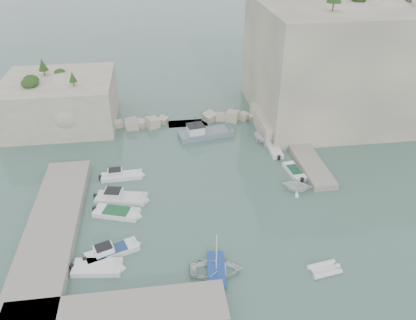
{
  "coord_description": "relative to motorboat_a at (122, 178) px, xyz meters",
  "views": [
    {
      "loc": [
        -5.48,
        -34.41,
        28.23
      ],
      "look_at": [
        0.0,
        6.0,
        3.0
      ],
      "focal_mm": 35.0,
      "sensor_mm": 36.0,
      "label": 1
    }
  ],
  "objects": [
    {
      "name": "ground",
      "position": [
        10.46,
        -8.07,
        0.0
      ],
      "size": [
        400.0,
        400.0,
        0.0
      ],
      "primitive_type": "plane",
      "color": "#476A5E",
      "rests_on": "ground"
    },
    {
      "name": "cliff_east",
      "position": [
        33.46,
        14.93,
        8.5
      ],
      "size": [
        26.0,
        22.0,
        17.0
      ],
      "primitive_type": "cube",
      "color": "beige",
      "rests_on": "ground"
    },
    {
      "name": "cliff_terrace",
      "position": [
        23.46,
        9.93,
        1.25
      ],
      "size": [
        8.0,
        10.0,
        2.5
      ],
      "primitive_type": "cube",
      "color": "beige",
      "rests_on": "ground"
    },
    {
      "name": "outcrop_west",
      "position": [
        -9.54,
        16.93,
        3.5
      ],
      "size": [
        16.0,
        14.0,
        7.0
      ],
      "primitive_type": "cube",
      "color": "beige",
      "rests_on": "ground"
    },
    {
      "name": "quay_west",
      "position": [
        -6.54,
        -9.07,
        0.55
      ],
      "size": [
        5.0,
        24.0,
        1.1
      ],
      "primitive_type": "cube",
      "color": "#9E9689",
      "rests_on": "ground"
    },
    {
      "name": "quay_south",
      "position": [
        0.46,
        -20.57,
        0.55
      ],
      "size": [
        18.0,
        4.0,
        1.1
      ],
      "primitive_type": "cube",
      "color": "#9E9689",
      "rests_on": "ground"
    },
    {
      "name": "ledge_east",
      "position": [
        23.96,
        1.93,
        0.4
      ],
      "size": [
        3.0,
        16.0,
        0.8
      ],
      "primitive_type": "cube",
      "color": "#9E9689",
      "rests_on": "ground"
    },
    {
      "name": "breakwater",
      "position": [
        9.46,
        13.93,
        0.7
      ],
      "size": [
        28.0,
        3.0,
        1.4
      ],
      "primitive_type": "cube",
      "color": "beige",
      "rests_on": "ground"
    },
    {
      "name": "motorboat_a",
      "position": [
        0.0,
        0.0,
        0.0
      ],
      "size": [
        5.53,
        1.88,
        1.4
      ],
      "primitive_type": null,
      "rotation": [
        0.0,
        0.0,
        0.05
      ],
      "color": "white",
      "rests_on": "ground"
    },
    {
      "name": "motorboat_b",
      "position": [
        0.14,
        -4.55,
        0.0
      ],
      "size": [
        6.58,
        3.31,
        1.4
      ],
      "primitive_type": null,
      "rotation": [
        0.0,
        0.0,
        -0.21
      ],
      "color": "silver",
      "rests_on": "ground"
    },
    {
      "name": "motorboat_c",
      "position": [
        -0.23,
        -7.12,
        0.0
      ],
      "size": [
        5.75,
        3.55,
        0.7
      ],
      "primitive_type": null,
      "rotation": [
        0.0,
        0.0,
        -0.32
      ],
      "color": "white",
      "rests_on": "ground"
    },
    {
      "name": "motorboat_d",
      "position": [
        -0.31,
        -13.07,
        0.0
      ],
      "size": [
        5.76,
        3.47,
        1.4
      ],
      "primitive_type": null,
      "rotation": [
        0.0,
        0.0,
        0.36
      ],
      "color": "white",
      "rests_on": "ground"
    },
    {
      "name": "motorboat_e",
      "position": [
        -1.55,
        -14.95,
        0.0
      ],
      "size": [
        5.06,
        2.54,
        0.7
      ],
      "primitive_type": null,
      "rotation": [
        0.0,
        0.0,
        -0.12
      ],
      "color": "white",
      "rests_on": "ground"
    },
    {
      "name": "rowboat",
      "position": [
        9.22,
        -16.74,
        0.0
      ],
      "size": [
        5.14,
        3.89,
        1.0
      ],
      "primitive_type": "imported",
      "rotation": [
        0.0,
        0.0,
        1.47
      ],
      "color": "white",
      "rests_on": "ground"
    },
    {
      "name": "inflatable_dinghy",
      "position": [
        19.08,
        -17.86,
        0.0
      ],
      "size": [
        3.28,
        1.96,
        0.44
      ],
      "primitive_type": null,
      "rotation": [
        0.0,
        0.0,
        0.16
      ],
      "color": "silver",
      "rests_on": "ground"
    },
    {
      "name": "tender_east_a",
      "position": [
        20.5,
        -5.42,
        0.0
      ],
      "size": [
        4.32,
        4.06,
        1.82
      ],
      "primitive_type": "imported",
      "rotation": [
        0.0,
        0.0,
        1.18
      ],
      "color": "white",
      "rests_on": "ground"
    },
    {
      "name": "tender_east_b",
      "position": [
        21.42,
        -1.84,
        0.0
      ],
      "size": [
        2.11,
        4.59,
        0.7
      ],
      "primitive_type": null,
      "rotation": [
        0.0,
        0.0,
        1.71
      ],
      "color": "white",
      "rests_on": "ground"
    },
    {
      "name": "tender_east_c",
      "position": [
        20.43,
        3.7,
        0.0
      ],
      "size": [
        1.53,
        4.63,
        0.7
      ],
      "primitive_type": null,
      "rotation": [
        0.0,
        0.0,
        1.56
      ],
      "color": "silver",
      "rests_on": "ground"
    },
    {
      "name": "tender_east_d",
      "position": [
        20.51,
        5.76,
        0.0
      ],
      "size": [
        5.35,
        3.81,
        1.94
      ],
      "primitive_type": "imported",
      "rotation": [
        0.0,
        0.0,
        1.14
      ],
      "color": "silver",
      "rests_on": "ground"
    },
    {
      "name": "work_boat",
      "position": [
        11.71,
        9.33,
        0.0
      ],
      "size": [
        9.02,
        4.07,
        2.2
      ],
      "primitive_type": null,
      "rotation": [
        0.0,
        0.0,
        0.18
      ],
      "color": "slate",
      "rests_on": "ground"
    },
    {
      "name": "rowboat_mast",
      "position": [
        9.22,
        -16.74,
        2.6
      ],
      "size": [
        0.1,
        0.1,
        4.2
      ],
      "primitive_type": "cylinder",
      "color": "white",
      "rests_on": "rowboat"
    }
  ]
}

